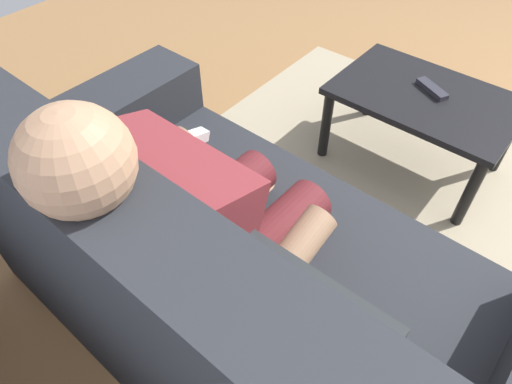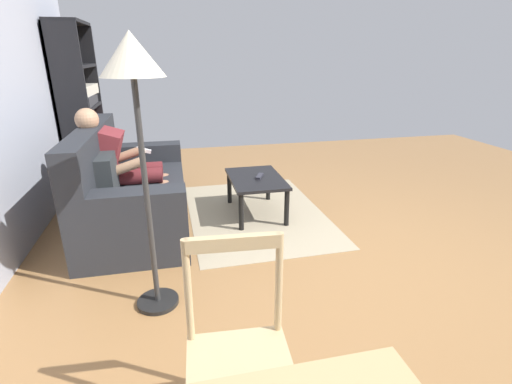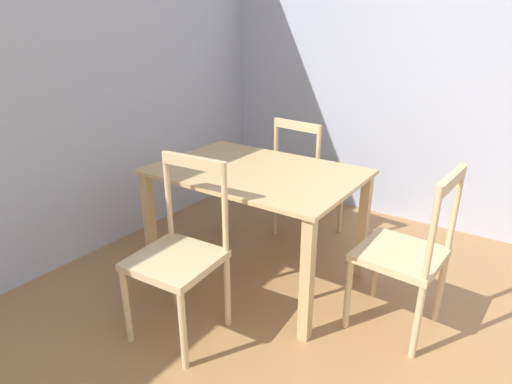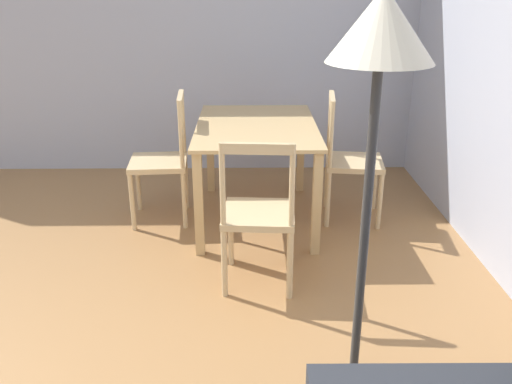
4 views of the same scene
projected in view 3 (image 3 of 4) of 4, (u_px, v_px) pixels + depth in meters
dining_table at (256, 187)px, 2.69m from camera, size 1.28×0.88×0.75m
dining_chair_near_wall at (307, 181)px, 3.30m from camera, size 0.47×0.47×0.96m
dining_chair_facing_couch at (406, 255)px, 2.24m from camera, size 0.45×0.45×0.94m
dining_chair_by_doorway at (179, 256)px, 2.21m from camera, size 0.45×0.45×0.97m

